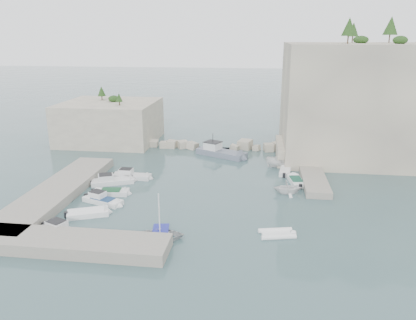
# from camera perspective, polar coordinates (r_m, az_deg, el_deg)

# --- Properties ---
(ground) EXTENTS (400.00, 400.00, 0.00)m
(ground) POSITION_cam_1_polar(r_m,az_deg,el_deg) (46.73, -0.97, -5.67)
(ground) COLOR #3F5C5F
(ground) RESTS_ON ground
(cliff_east) EXTENTS (26.00, 22.00, 17.00)m
(cliff_east) POSITION_cam_1_polar(r_m,az_deg,el_deg) (68.35, 21.70, 7.83)
(cliff_east) COLOR beige
(cliff_east) RESTS_ON ground
(cliff_terrace) EXTENTS (8.00, 10.00, 2.50)m
(cliff_terrace) POSITION_cam_1_polar(r_m,az_deg,el_deg) (63.25, 13.22, 1.19)
(cliff_terrace) COLOR beige
(cliff_terrace) RESTS_ON ground
(outcrop_west) EXTENTS (16.00, 14.00, 7.00)m
(outcrop_west) POSITION_cam_1_polar(r_m,az_deg,el_deg) (74.05, -13.59, 5.25)
(outcrop_west) COLOR beige
(outcrop_west) RESTS_ON ground
(quay_west) EXTENTS (5.00, 24.00, 1.10)m
(quay_west) POSITION_cam_1_polar(r_m,az_deg,el_deg) (50.88, -20.50, -4.20)
(quay_west) COLOR #9E9689
(quay_west) RESTS_ON ground
(quay_south) EXTENTS (18.00, 4.00, 1.10)m
(quay_south) POSITION_cam_1_polar(r_m,az_deg,el_deg) (38.53, -19.05, -10.98)
(quay_south) COLOR #9E9689
(quay_south) RESTS_ON ground
(ledge_east) EXTENTS (3.00, 16.00, 0.80)m
(ledge_east) POSITION_cam_1_polar(r_m,az_deg,el_deg) (55.95, 14.40, -1.89)
(ledge_east) COLOR #9E9689
(ledge_east) RESTS_ON ground
(breakwater) EXTENTS (28.00, 3.00, 1.40)m
(breakwater) POSITION_cam_1_polar(r_m,az_deg,el_deg) (67.32, 0.95, 2.12)
(breakwater) COLOR beige
(breakwater) RESTS_ON ground
(motorboat_a) EXTENTS (5.61, 1.79, 1.40)m
(motorboat_a) POSITION_cam_1_polar(r_m,az_deg,el_deg) (54.66, -10.67, -2.53)
(motorboat_a) COLOR silver
(motorboat_a) RESTS_ON ground
(motorboat_b) EXTENTS (6.13, 4.06, 1.40)m
(motorboat_b) POSITION_cam_1_polar(r_m,az_deg,el_deg) (53.29, -13.27, -3.22)
(motorboat_b) COLOR silver
(motorboat_b) RESTS_ON ground
(motorboat_c) EXTENTS (4.72, 2.14, 0.70)m
(motorboat_c) POSITION_cam_1_polar(r_m,az_deg,el_deg) (49.73, -13.46, -4.72)
(motorboat_c) COLOR white
(motorboat_c) RESTS_ON ground
(motorboat_d) EXTENTS (5.46, 3.27, 1.40)m
(motorboat_d) POSITION_cam_1_polar(r_m,az_deg,el_deg) (47.46, -14.54, -5.88)
(motorboat_d) COLOR white
(motorboat_d) RESTS_ON ground
(motorboat_e) EXTENTS (4.96, 3.51, 0.70)m
(motorboat_e) POSITION_cam_1_polar(r_m,az_deg,el_deg) (44.76, -16.51, -7.48)
(motorboat_e) COLOR white
(motorboat_e) RESTS_ON ground
(motorboat_f) EXTENTS (5.81, 3.78, 1.40)m
(motorboat_f) POSITION_cam_1_polar(r_m,az_deg,el_deg) (41.36, -19.72, -9.91)
(motorboat_f) COLOR silver
(motorboat_f) RESTS_ON ground
(rowboat) EXTENTS (5.03, 3.97, 0.94)m
(rowboat) POSITION_cam_1_polar(r_m,az_deg,el_deg) (38.61, -6.74, -10.95)
(rowboat) COLOR silver
(rowboat) RESTS_ON ground
(inflatable_dinghy) EXTENTS (3.90, 2.52, 0.44)m
(inflatable_dinghy) POSITION_cam_1_polar(r_m,az_deg,el_deg) (39.49, 9.65, -10.40)
(inflatable_dinghy) COLOR white
(inflatable_dinghy) RESTS_ON ground
(tender_east_a) EXTENTS (3.68, 3.27, 1.78)m
(tender_east_a) POSITION_cam_1_polar(r_m,az_deg,el_deg) (49.55, 11.10, -4.64)
(tender_east_a) COLOR white
(tender_east_a) RESTS_ON ground
(tender_east_b) EXTENTS (2.35, 4.82, 0.70)m
(tender_east_b) POSITION_cam_1_polar(r_m,az_deg,el_deg) (53.21, 12.25, -3.18)
(tender_east_b) COLOR white
(tender_east_b) RESTS_ON ground
(tender_east_c) EXTENTS (1.89, 4.43, 0.70)m
(tender_east_c) POSITION_cam_1_polar(r_m,az_deg,el_deg) (56.72, 10.78, -1.81)
(tender_east_c) COLOR white
(tender_east_c) RESTS_ON ground
(tender_east_d) EXTENTS (4.94, 2.41, 1.83)m
(tender_east_d) POSITION_cam_1_polar(r_m,az_deg,el_deg) (59.22, 10.35, -0.97)
(tender_east_d) COLOR white
(tender_east_d) RESTS_ON ground
(work_boat) EXTENTS (9.08, 6.27, 2.20)m
(work_boat) POSITION_cam_1_polar(r_m,az_deg,el_deg) (63.73, 1.88, 0.60)
(work_boat) COLOR slate
(work_boat) RESTS_ON ground
(rowboat_mast) EXTENTS (0.10, 0.10, 4.20)m
(rowboat_mast) POSITION_cam_1_polar(r_m,az_deg,el_deg) (37.47, -6.88, -7.48)
(rowboat_mast) COLOR white
(rowboat_mast) RESTS_ON rowboat
(vegetation) EXTENTS (53.48, 13.88, 13.40)m
(vegetation) POSITION_cam_1_polar(r_m,az_deg,el_deg) (67.98, 17.92, 16.17)
(vegetation) COLOR #1E4219
(vegetation) RESTS_ON ground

